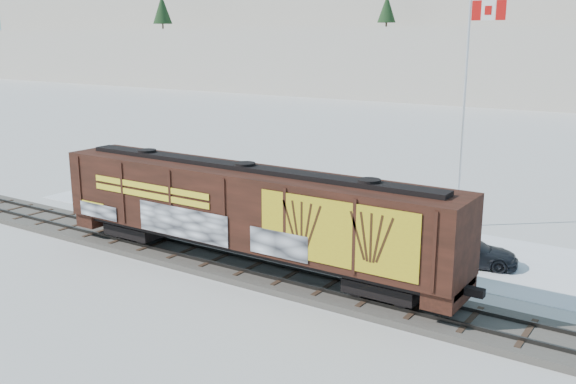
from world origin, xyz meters
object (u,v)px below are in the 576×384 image
Objects in this scene: car_dark at (468,251)px; hopper_railcar at (246,209)px; car_white at (315,220)px; car_silver at (175,194)px; flagpole at (463,145)px.

hopper_railcar is at bearing 114.16° from car_dark.
hopper_railcar is at bearing -177.72° from car_white.
car_white is 8.45m from car_dark.
car_silver reaches higher than car_dark.
car_silver is at bearing 75.59° from car_dark.
car_dark is at bearing -91.93° from car_white.
car_silver is at bearing 89.59° from car_white.
hopper_railcar reaches higher than car_silver.
car_silver reaches higher than car_white.
flagpole is at bearing 8.66° from car_dark.
car_dark is (2.48, -5.84, -3.98)m from flagpole.
car_white is (10.10, 0.12, -0.08)m from car_silver.
hopper_railcar is 1.62× the size of flagpole.
flagpole is 2.46× the size of car_silver.
hopper_railcar is at bearing -114.48° from flagpole.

